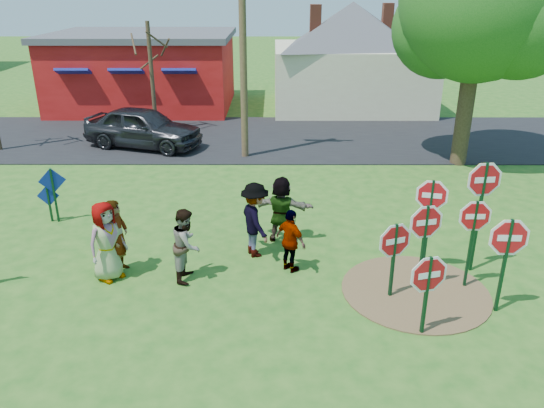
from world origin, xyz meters
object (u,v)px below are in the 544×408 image
Objects in this scene: stop_sign_a at (428,280)px; suv at (143,127)px; leafy_tree at (483,11)px; stop_sign_b at (431,204)px; stop_sign_d at (483,190)px; person_b at (118,236)px; stop_sign_c at (474,225)px; utility_pole at (243,36)px; person_a at (106,241)px.

stop_sign_a is 0.38× the size of suv.
leafy_tree is (12.34, -2.04, 4.54)m from suv.
stop_sign_a is 0.75× the size of stop_sign_b.
stop_sign_b is at bearing 178.61° from stop_sign_d.
stop_sign_c is at bearing -90.19° from person_b.
suv is 0.56× the size of utility_pole.
person_a is 14.37m from leafy_tree.
stop_sign_a is 1.01× the size of person_b.
stop_sign_d is (0.39, 0.75, 0.51)m from stop_sign_c.
utility_pole is (2.63, 9.20, 3.57)m from person_a.
utility_pole is (-5.34, 9.56, 2.99)m from stop_sign_c.
person_a is 0.22× the size of leafy_tree.
suv is at bearing 127.04° from stop_sign_d.
stop_sign_d is at bearing 38.83° from stop_sign_a.
leafy_tree reaches higher than person_a.
suv is at bearing 170.62° from leafy_tree.
stop_sign_d is 0.33× the size of utility_pole.
stop_sign_d reaches higher than stop_sign_c.
utility_pole is 8.24m from leafy_tree.
stop_sign_c reaches higher than person_a.
stop_sign_a is 2.48m from stop_sign_b.
stop_sign_c is (1.40, 1.71, 0.32)m from stop_sign_a.
stop_sign_a is 0.22× the size of leafy_tree.
person_b is (-8.19, -0.06, -1.13)m from stop_sign_d.
stop_sign_b is 9.61m from leafy_tree.
utility_pole reaches higher than stop_sign_d.
suv is at bearing 163.60° from utility_pole.
leafy_tree reaches higher than stop_sign_a.
leafy_tree is at bearing 65.61° from stop_sign_d.
stop_sign_b is at bearing -62.89° from utility_pole.
person_b reaches higher than suv.
stop_sign_c reaches higher than suv.
person_a is at bearing 147.18° from stop_sign_a.
utility_pole is at bearing 118.90° from stop_sign_c.
person_b is 0.21× the size of leafy_tree.
stop_sign_b is 7.26m from person_a.
person_b is 0.21× the size of utility_pole.
stop_sign_c is at bearing -25.79° from stop_sign_b.
stop_sign_b is 1.35× the size of person_b.
stop_sign_a is at bearing -91.82° from stop_sign_b.
person_a is at bearing 157.21° from person_b.
stop_sign_d is (1.15, 0.13, 0.28)m from stop_sign_b.
utility_pole reaches higher than stop_sign_b.
utility_pole is (-4.58, 8.94, 2.76)m from stop_sign_b.
stop_sign_a reaches higher than person_b.
stop_sign_c is 11.35m from utility_pole.
suv is (-8.14, 12.51, -0.33)m from stop_sign_a.
stop_sign_b is at bearing -113.69° from leafy_tree.
stop_sign_d is at bearing -84.74° from person_b.
stop_sign_a is 3.15m from stop_sign_d.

